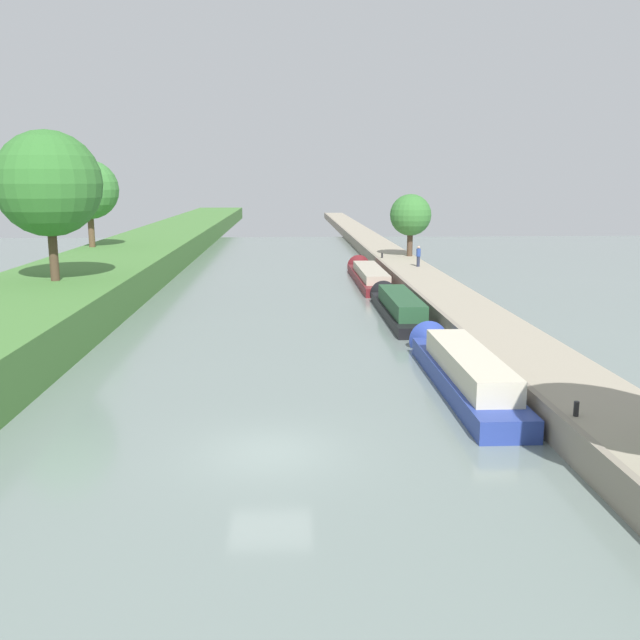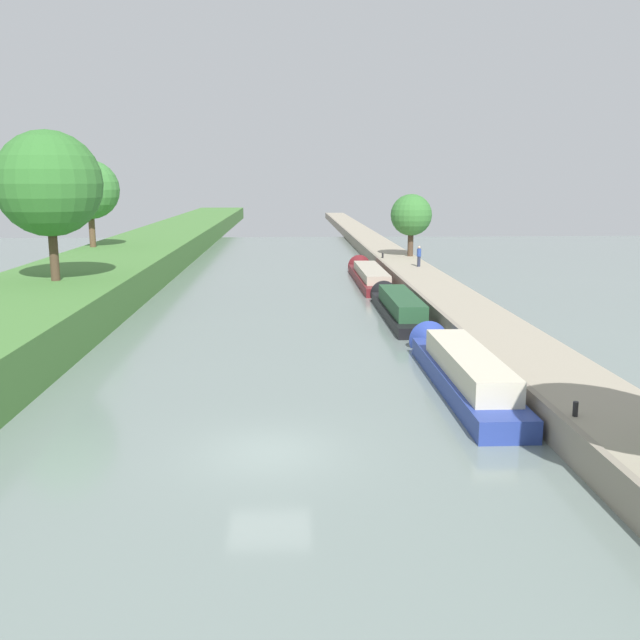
{
  "view_description": "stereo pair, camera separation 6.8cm",
  "coord_description": "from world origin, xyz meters",
  "px_view_note": "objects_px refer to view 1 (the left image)",
  "views": [
    {
      "loc": [
        0.57,
        -19.67,
        7.97
      ],
      "look_at": [
        2.2,
        15.0,
        1.0
      ],
      "focal_mm": 39.28,
      "sensor_mm": 36.0,
      "label": 1
    },
    {
      "loc": [
        0.63,
        -19.67,
        7.97
      ],
      "look_at": [
        2.2,
        15.0,
        1.0
      ],
      "focal_mm": 39.28,
      "sensor_mm": 36.0,
      "label": 2
    }
  ],
  "objects_px": {
    "narrowboat_blue": "(461,369)",
    "person_walking": "(418,256)",
    "mooring_bollard_far": "(382,255)",
    "mooring_bollard_near": "(576,409)",
    "narrowboat_maroon": "(368,275)",
    "narrowboat_black": "(398,306)"
  },
  "relations": [
    {
      "from": "narrowboat_blue",
      "to": "person_walking",
      "type": "xyz_separation_m",
      "value": [
        3.79,
        29.54,
        1.29
      ]
    },
    {
      "from": "person_walking",
      "to": "mooring_bollard_far",
      "type": "distance_m",
      "value": 6.83
    },
    {
      "from": "narrowboat_blue",
      "to": "mooring_bollard_far",
      "type": "relative_size",
      "value": 28.33
    },
    {
      "from": "mooring_bollard_near",
      "to": "narrowboat_blue",
      "type": "bearing_deg",
      "value": 104.27
    },
    {
      "from": "mooring_bollard_near",
      "to": "mooring_bollard_far",
      "type": "bearing_deg",
      "value": 90.0
    },
    {
      "from": "narrowboat_maroon",
      "to": "person_walking",
      "type": "relative_size",
      "value": 9.36
    },
    {
      "from": "narrowboat_blue",
      "to": "mooring_bollard_near",
      "type": "bearing_deg",
      "value": -75.73
    },
    {
      "from": "narrowboat_blue",
      "to": "narrowboat_maroon",
      "type": "xyz_separation_m",
      "value": [
        -0.33,
        28.89,
        -0.16
      ]
    },
    {
      "from": "narrowboat_black",
      "to": "person_walking",
      "type": "relative_size",
      "value": 7.72
    },
    {
      "from": "narrowboat_black",
      "to": "mooring_bollard_far",
      "type": "height_order",
      "value": "mooring_bollard_far"
    },
    {
      "from": "person_walking",
      "to": "mooring_bollard_far",
      "type": "relative_size",
      "value": 3.69
    },
    {
      "from": "narrowboat_blue",
      "to": "person_walking",
      "type": "bearing_deg",
      "value": 82.68
    },
    {
      "from": "person_walking",
      "to": "mooring_bollard_near",
      "type": "xyz_separation_m",
      "value": [
        -2.06,
        -36.38,
        -0.65
      ]
    },
    {
      "from": "person_walking",
      "to": "mooring_bollard_far",
      "type": "xyz_separation_m",
      "value": [
        -2.06,
        6.48,
        -0.65
      ]
    },
    {
      "from": "narrowboat_maroon",
      "to": "mooring_bollard_near",
      "type": "bearing_deg",
      "value": -86.68
    },
    {
      "from": "mooring_bollard_near",
      "to": "mooring_bollard_far",
      "type": "xyz_separation_m",
      "value": [
        0.0,
        42.86,
        0.0
      ]
    },
    {
      "from": "narrowboat_blue",
      "to": "mooring_bollard_far",
      "type": "height_order",
      "value": "narrowboat_blue"
    },
    {
      "from": "narrowboat_maroon",
      "to": "mooring_bollard_near",
      "type": "distance_m",
      "value": 35.8
    },
    {
      "from": "narrowboat_black",
      "to": "mooring_bollard_far",
      "type": "relative_size",
      "value": 28.46
    },
    {
      "from": "narrowboat_blue",
      "to": "narrowboat_maroon",
      "type": "distance_m",
      "value": 28.89
    },
    {
      "from": "narrowboat_maroon",
      "to": "narrowboat_blue",
      "type": "bearing_deg",
      "value": -89.34
    },
    {
      "from": "narrowboat_black",
      "to": "mooring_bollard_far",
      "type": "bearing_deg",
      "value": 84.81
    }
  ]
}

